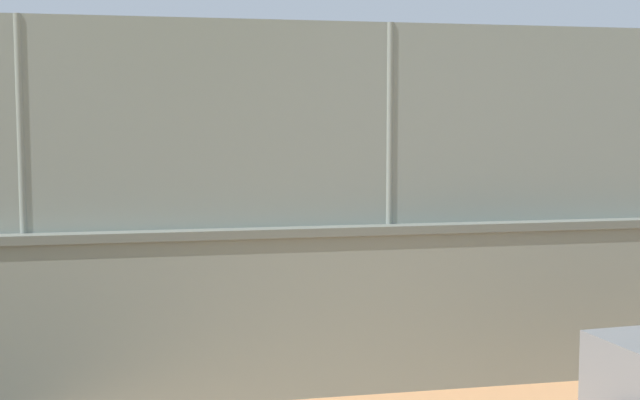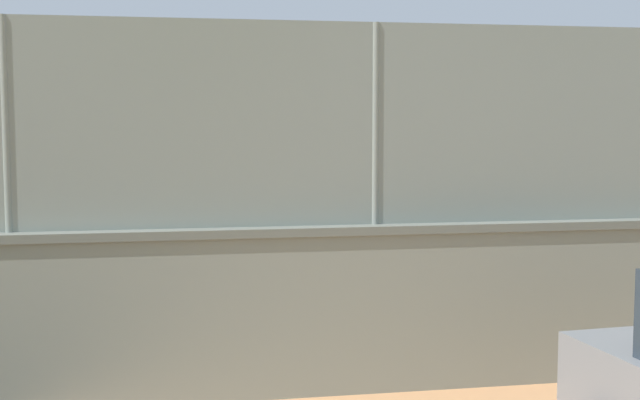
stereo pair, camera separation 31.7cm
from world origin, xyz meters
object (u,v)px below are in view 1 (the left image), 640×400
object	(u,v)px
player_crossing_court	(281,203)
spare_ball_by_wall	(507,330)
player_foreground_swinging	(332,189)
sports_ball	(389,201)
player_near_wall_returning	(168,189)

from	to	relation	value
player_crossing_court	spare_ball_by_wall	distance (m)	7.02
player_foreground_swinging	sports_ball	bearing A→B (deg)	132.61
player_foreground_swinging	spare_ball_by_wall	bearing A→B (deg)	92.10
player_near_wall_returning	player_crossing_court	xyz separation A→B (m)	(-2.15, 3.68, 0.00)
player_foreground_swinging	player_crossing_court	bearing A→B (deg)	61.14
player_near_wall_returning	player_crossing_court	bearing A→B (deg)	120.25
player_near_wall_returning	spare_ball_by_wall	distance (m)	11.17
player_foreground_swinging	player_near_wall_returning	world-z (taller)	player_foreground_swinging
player_foreground_swinging	player_crossing_court	size ratio (longest dim) A/B	1.01
spare_ball_by_wall	player_near_wall_returning	bearing A→B (deg)	-68.66
player_near_wall_returning	spare_ball_by_wall	world-z (taller)	player_near_wall_returning
sports_ball	spare_ball_by_wall	bearing A→B (deg)	85.29
player_foreground_swinging	player_near_wall_returning	xyz separation A→B (m)	(3.70, -0.86, -0.02)
player_crossing_court	sports_ball	world-z (taller)	player_crossing_court
player_near_wall_returning	player_foreground_swinging	bearing A→B (deg)	166.93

